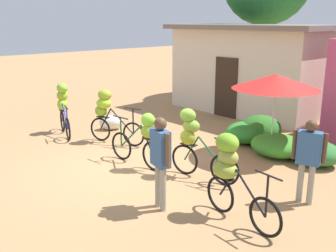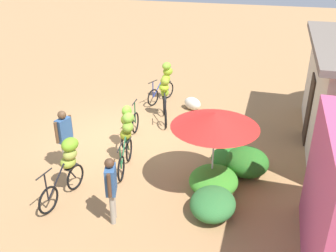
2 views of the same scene
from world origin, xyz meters
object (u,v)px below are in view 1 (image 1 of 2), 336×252
Objects in this scene: bicycle_rightmost at (231,169)px; produce_sack at (111,122)px; building_low at (250,68)px; person_bystander at (160,154)px; market_umbrella at (276,81)px; person_vendor at (309,154)px; bicycle_by_shop at (194,139)px; bicycle_near_pile at (108,112)px; bicycle_leftmost at (63,104)px; bicycle_center_loaded at (144,136)px.

produce_sack is at bearing 164.03° from bicycle_rightmost.
person_bystander is (3.43, -7.42, -0.54)m from building_low.
market_umbrella is 1.31× the size of person_vendor.
bicycle_by_shop is at bearing -99.13° from market_umbrella.
person_vendor reaches higher than bicycle_rightmost.
bicycle_near_pile is at bearing 178.74° from bicycle_by_shop.
bicycle_by_shop is at bearing -11.23° from produce_sack.
bicycle_rightmost is (4.78, -0.89, 0.02)m from bicycle_near_pile.
bicycle_by_shop reaches higher than bicycle_near_pile.
bicycle_leftmost reaches higher than bicycle_rightmost.
produce_sack is (-4.54, -1.52, -1.59)m from market_umbrella.
bicycle_near_pile is at bearing 157.99° from person_bystander.
market_umbrella is 3.52m from bicycle_rightmost.
market_umbrella is (3.23, -3.61, 0.27)m from building_low.
bicycle_center_loaded is at bearing -163.81° from person_vendor.
market_umbrella reaches higher than bicycle_rightmost.
bicycle_rightmost reaches higher than produce_sack.
bicycle_leftmost is 2.16× the size of produce_sack.
building_low is 8.21× the size of produce_sack.
bicycle_center_loaded reaches higher than produce_sack.
person_bystander reaches higher than bicycle_near_pile.
market_umbrella reaches higher than bicycle_near_pile.
market_umbrella is at bearing 135.68° from person_vendor.
bicycle_rightmost is at bearing -27.34° from bicycle_by_shop.
market_umbrella reaches higher than bicycle_leftmost.
market_umbrella is 1.35× the size of bicycle_leftmost.
market_umbrella is 4.35m from bicycle_near_pile.
bicycle_leftmost is 1.49m from produce_sack.
bicycle_leftmost is 7.03m from person_vendor.
building_low is 2.83× the size of market_umbrella.
bicycle_near_pile is 2.32× the size of produce_sack.
bicycle_by_shop is at bearing 4.58° from bicycle_leftmost.
bicycle_rightmost is 2.30× the size of produce_sack.
bicycle_by_shop is 1.58m from person_bystander.
bicycle_leftmost is 0.98× the size of person_vendor.
building_low is 3.37× the size of bicycle_center_loaded.
person_vendor reaches higher than produce_sack.
bicycle_near_pile is at bearing 16.16° from bicycle_leftmost.
person_bystander is at bearing -25.71° from produce_sack.
bicycle_rightmost is 1.04× the size of person_vendor.
market_umbrella is at bearing 80.87° from bicycle_by_shop.
market_umbrella is at bearing 27.93° from bicycle_leftmost.
bicycle_rightmost is at bearing -3.92° from bicycle_leftmost.
building_low reaches higher than bicycle_center_loaded.
bicycle_rightmost is 1.51m from person_vendor.
bicycle_rightmost is 0.98× the size of person_bystander.
bicycle_leftmost reaches higher than bicycle_by_shop.
produce_sack is (-0.96, 0.76, -0.61)m from bicycle_near_pile.
produce_sack is at bearing -161.54° from market_umbrella.
person_bystander is at bearing -147.22° from bicycle_rightmost.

